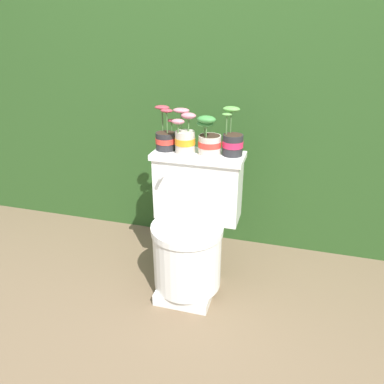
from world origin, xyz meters
TOP-DOWN VIEW (x-y plane):
  - ground_plane at (0.00, 0.00)m, footprint 12.00×12.00m
  - hedge_backdrop at (0.00, 1.15)m, footprint 4.22×1.06m
  - toilet at (-0.00, 0.09)m, footprint 0.48×0.51m
  - potted_plant_left at (-0.18, 0.24)m, footprint 0.12×0.11m
  - potted_plant_midleft at (-0.07, 0.22)m, footprint 0.13×0.12m
  - potted_plant_middle at (0.06, 0.23)m, footprint 0.13×0.13m
  - potted_plant_midright at (0.17, 0.25)m, footprint 0.12×0.12m

SIDE VIEW (x-z plane):
  - ground_plane at x=0.00m, z-range 0.00..0.00m
  - toilet at x=0.00m, z-range -0.02..0.71m
  - potted_plant_left at x=-0.18m, z-range 0.69..0.92m
  - potted_plant_middle at x=0.06m, z-range 0.70..0.91m
  - potted_plant_midright at x=0.17m, z-range 0.69..0.93m
  - potted_plant_midleft at x=-0.07m, z-range 0.71..0.93m
  - hedge_backdrop at x=0.00m, z-range 0.00..1.70m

